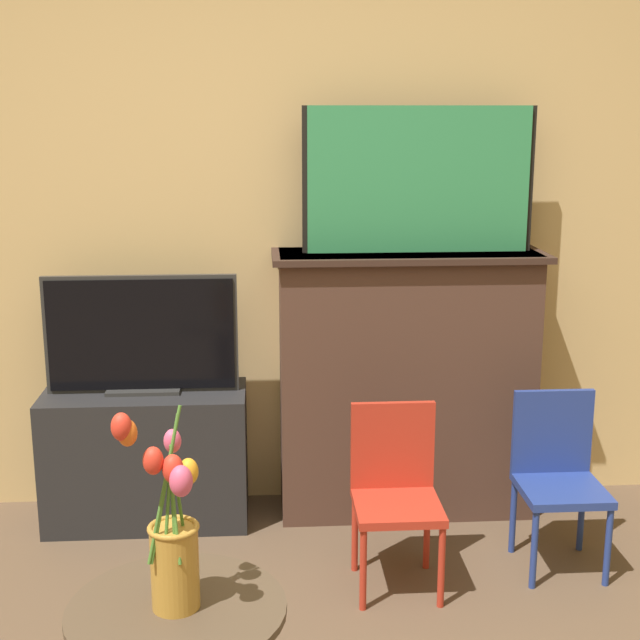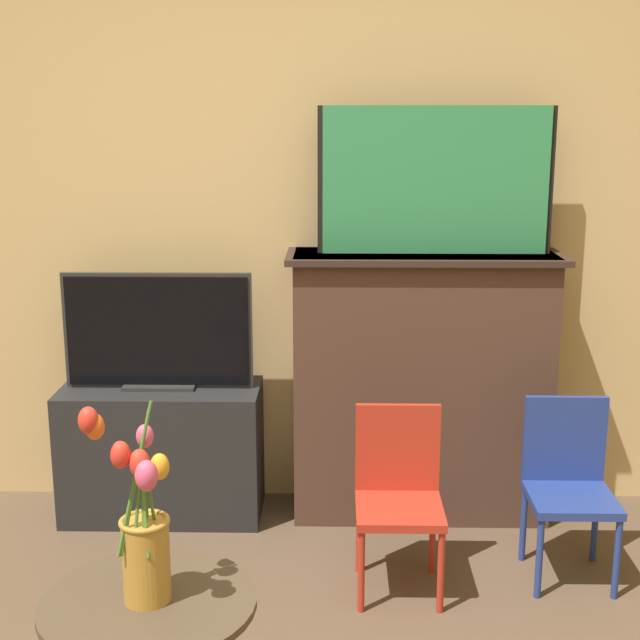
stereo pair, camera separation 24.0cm
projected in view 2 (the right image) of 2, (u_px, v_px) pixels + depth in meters
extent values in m
cube|color=tan|center=(295.00, 188.00, 3.68)|extent=(8.00, 0.06, 2.70)
cube|color=#4C3328|center=(421.00, 386.00, 3.67)|extent=(1.04, 0.32, 1.11)
cube|color=#35231C|center=(425.00, 257.00, 3.54)|extent=(1.10, 0.36, 0.02)
cube|color=black|center=(435.00, 180.00, 3.49)|extent=(0.92, 0.02, 0.57)
cube|color=#338E56|center=(435.00, 181.00, 3.48)|extent=(0.88, 0.02, 0.57)
cube|color=#232326|center=(163.00, 451.00, 3.71)|extent=(0.82, 0.36, 0.55)
cube|color=#2D2D2D|center=(160.00, 386.00, 3.65)|extent=(0.29, 0.12, 0.01)
cube|color=#2D2D2D|center=(158.00, 331.00, 3.60)|extent=(0.76, 0.02, 0.48)
cube|color=black|center=(158.00, 331.00, 3.59)|extent=(0.73, 0.02, 0.45)
cylinder|color=#B22D1E|center=(361.00, 572.00, 3.00)|extent=(0.02, 0.02, 0.30)
cylinder|color=#B22D1E|center=(441.00, 572.00, 2.99)|extent=(0.02, 0.02, 0.30)
cylinder|color=#B22D1E|center=(359.00, 535.00, 3.26)|extent=(0.02, 0.02, 0.30)
cylinder|color=#B22D1E|center=(432.00, 535.00, 3.25)|extent=(0.02, 0.02, 0.30)
cube|color=#B22D1E|center=(399.00, 510.00, 3.09)|extent=(0.30, 0.30, 0.03)
cube|color=#B22D1E|center=(398.00, 447.00, 3.18)|extent=(0.30, 0.02, 0.32)
cylinder|color=navy|center=(539.00, 559.00, 3.08)|extent=(0.02, 0.02, 0.30)
cylinder|color=navy|center=(617.00, 559.00, 3.08)|extent=(0.02, 0.02, 0.30)
cylinder|color=navy|center=(523.00, 524.00, 3.34)|extent=(0.02, 0.02, 0.30)
cylinder|color=navy|center=(595.00, 524.00, 3.34)|extent=(0.02, 0.02, 0.30)
cube|color=navy|center=(571.00, 499.00, 3.17)|extent=(0.30, 0.30, 0.03)
cube|color=navy|center=(565.00, 438.00, 3.27)|extent=(0.30, 0.02, 0.32)
cylinder|color=#4C3D2D|center=(148.00, 603.00, 2.17)|extent=(0.53, 0.53, 0.02)
cylinder|color=#B78433|center=(146.00, 561.00, 2.15)|extent=(0.12, 0.12, 0.21)
torus|color=#B78433|center=(144.00, 521.00, 2.12)|extent=(0.12, 0.12, 0.01)
cylinder|color=#477A2D|center=(135.00, 479.00, 2.09)|extent=(0.09, 0.08, 0.36)
ellipsoid|color=red|center=(88.00, 421.00, 1.97)|extent=(0.05, 0.05, 0.06)
cylinder|color=#477A2D|center=(144.00, 506.00, 2.09)|extent=(0.03, 0.08, 0.23)
ellipsoid|color=#E0517A|center=(146.00, 476.00, 2.00)|extent=(0.05, 0.05, 0.07)
cylinder|color=#477A2D|center=(145.00, 493.00, 2.13)|extent=(0.01, 0.03, 0.27)
ellipsoid|color=#E0517A|center=(145.00, 436.00, 2.12)|extent=(0.04, 0.04, 0.06)
cylinder|color=#477A2D|center=(138.00, 499.00, 2.09)|extent=(0.03, 0.06, 0.27)
ellipsoid|color=red|center=(120.00, 455.00, 2.01)|extent=(0.05, 0.05, 0.07)
cylinder|color=#477A2D|center=(135.00, 483.00, 2.09)|extent=(0.08, 0.08, 0.34)
ellipsoid|color=orange|center=(95.00, 427.00, 1.99)|extent=(0.04, 0.04, 0.06)
cylinder|color=#477A2D|center=(152.00, 508.00, 2.13)|extent=(0.03, 0.02, 0.21)
ellipsoid|color=orange|center=(160.00, 467.00, 2.11)|extent=(0.05, 0.05, 0.07)
cylinder|color=#477A2D|center=(143.00, 504.00, 2.09)|extent=(0.02, 0.06, 0.25)
ellipsoid|color=red|center=(140.00, 463.00, 2.02)|extent=(0.05, 0.05, 0.07)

